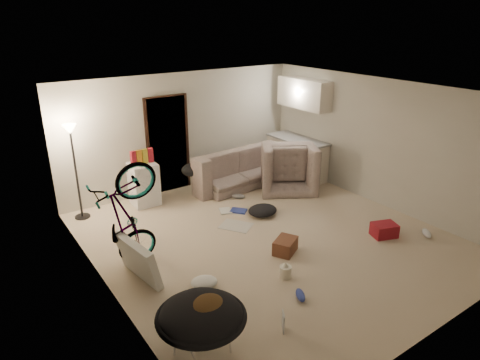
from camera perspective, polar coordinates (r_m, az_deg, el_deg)
floor at (r=7.48m, az=3.75°, el=-7.75°), size 5.50×6.00×0.02m
ceiling at (r=6.64m, az=4.27°, el=11.63°), size 5.50×6.00×0.02m
wall_back at (r=9.38m, az=-7.64°, el=6.49°), size 5.50×0.02×2.50m
wall_front at (r=5.19m, az=25.43°, el=-8.09°), size 5.50×0.02×2.50m
wall_left at (r=5.77m, az=-18.01°, el=-4.07°), size 0.02×6.00×2.50m
wall_right at (r=8.88m, az=18.08°, el=4.77°), size 0.02×6.00×2.50m
doorway at (r=9.24m, az=-9.65°, el=4.67°), size 0.85×0.10×2.04m
door_trim at (r=9.22m, az=-9.57°, el=4.62°), size 0.97×0.04×2.10m
floor_lamp at (r=8.25m, az=-21.38°, el=3.53°), size 0.28×0.28×1.81m
kitchen_counter at (r=10.16m, az=7.54°, el=2.88°), size 0.60×1.50×0.88m
counter_top at (r=10.03m, az=7.66°, el=5.38°), size 0.64×1.54×0.04m
kitchen_uppers at (r=9.88m, az=8.53°, el=11.35°), size 0.38×1.40×0.65m
sofa at (r=9.63m, az=-1.08°, el=1.28°), size 2.25×1.00×0.64m
armchair at (r=9.56m, az=6.12°, el=1.41°), size 1.55×1.50×0.77m
bicycle at (r=6.63m, az=-14.67°, el=-7.93°), size 1.77×0.82×1.01m
book_asset at (r=5.51m, az=5.86°, el=-19.77°), size 0.30×0.29×0.02m
mini_fridge at (r=8.78m, az=-12.69°, el=-0.53°), size 0.52×0.52×0.86m
snack_box_0 at (r=8.53m, az=-14.04°, el=2.78°), size 0.11×0.09×0.30m
snack_box_1 at (r=8.57m, az=-13.30°, el=2.94°), size 0.11×0.08×0.30m
snack_box_2 at (r=8.62m, az=-12.56°, el=3.09°), size 0.11×0.08×0.30m
snack_box_3 at (r=8.66m, az=-11.83°, el=3.24°), size 0.11×0.08×0.30m
saucer_chair at (r=4.99m, az=-5.17°, el=-18.53°), size 1.01×1.01×0.72m
hoodie at (r=4.86m, az=-4.53°, el=-16.66°), size 0.59×0.54×0.22m
sofa_drape at (r=9.10m, az=-6.06°, el=1.40°), size 0.62×0.53×0.28m
tv_box at (r=6.43m, az=-13.45°, el=-10.33°), size 0.37×0.96×0.63m
drink_case_a at (r=7.02m, az=6.06°, el=-8.73°), size 0.51×0.46×0.24m
drink_case_b at (r=7.87m, az=18.68°, el=-6.33°), size 0.49×0.42×0.24m
juicer at (r=6.43m, az=6.08°, el=-11.94°), size 0.18×0.18×0.26m
newspaper at (r=7.85m, az=-0.53°, el=-6.12°), size 0.66×0.70×0.01m
book_blue at (r=8.39m, az=-0.20°, el=-4.12°), size 0.37×0.38×0.03m
book_white at (r=8.40m, az=-1.95°, el=-4.13°), size 0.31×0.35×0.03m
shoe_1 at (r=8.95m, az=-0.22°, el=-2.19°), size 0.28×0.28×0.10m
shoe_2 at (r=6.07m, az=8.06°, el=-14.95°), size 0.23×0.30×0.10m
shoe_4 at (r=8.16m, az=23.62°, el=-6.52°), size 0.28×0.31×0.11m
clothes_lump_a at (r=8.24m, az=3.03°, el=-4.07°), size 0.58×0.50×0.19m
clothes_lump_b at (r=9.71m, az=-2.33°, el=-0.17°), size 0.54×0.50×0.14m
clothes_lump_c at (r=6.26m, az=-4.81°, el=-13.42°), size 0.46×0.43×0.12m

